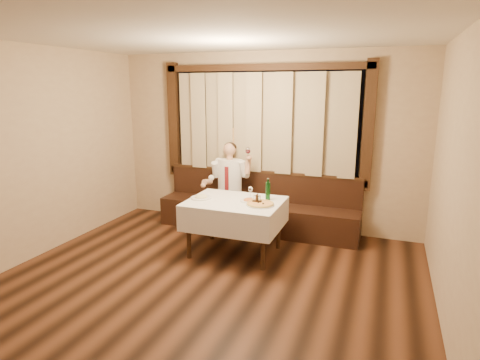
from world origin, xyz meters
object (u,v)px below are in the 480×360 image
at_px(pasta_red, 249,199).
at_px(cruet_caddy, 257,200).
at_px(dining_table, 235,208).
at_px(seated_man, 228,179).
at_px(pizza, 260,204).
at_px(pasta_cream, 201,196).
at_px(green_bottle, 268,191).
at_px(banquette, 258,211).

relative_size(pasta_red, cruet_caddy, 1.82).
height_order(dining_table, seated_man, seated_man).
height_order(pizza, pasta_cream, pasta_cream).
distance_m(pasta_cream, green_bottle, 0.92).
bearing_deg(green_bottle, pasta_cream, -163.64).
xyz_separation_m(pasta_cream, seated_man, (0.00, 0.99, 0.02)).
height_order(pasta_red, cruet_caddy, cruet_caddy).
relative_size(banquette, cruet_caddy, 25.51).
bearing_deg(green_bottle, pasta_red, -143.63).
bearing_deg(cruet_caddy, seated_man, 130.82).
xyz_separation_m(banquette, green_bottle, (0.40, -0.82, 0.57)).
height_order(cruet_caddy, seated_man, seated_man).
bearing_deg(pizza, seated_man, 130.26).
bearing_deg(seated_man, pasta_cream, -90.22).
bearing_deg(banquette, cruet_caddy, -72.84).
relative_size(pizza, green_bottle, 1.25).
relative_size(pizza, pasta_red, 1.64).
xyz_separation_m(dining_table, green_bottle, (0.40, 0.20, 0.23)).
bearing_deg(banquette, pasta_red, -79.39).
bearing_deg(cruet_caddy, banquette, 108.02).
relative_size(dining_table, pizza, 3.39).
distance_m(dining_table, cruet_caddy, 0.35).
relative_size(dining_table, cruet_caddy, 10.12).
relative_size(dining_table, green_bottle, 4.24).
relative_size(green_bottle, cruet_caddy, 2.39).
bearing_deg(green_bottle, cruet_caddy, -111.16).
xyz_separation_m(pasta_cream, cruet_caddy, (0.80, 0.04, 0.00)).
relative_size(banquette, pizza, 8.55).
distance_m(dining_table, pasta_red, 0.23).
xyz_separation_m(pizza, cruet_caddy, (-0.07, 0.07, 0.03)).
distance_m(pasta_red, cruet_caddy, 0.15).
xyz_separation_m(dining_table, pasta_cream, (-0.48, -0.05, 0.14)).
bearing_deg(pasta_red, cruet_caddy, -21.65).
relative_size(green_bottle, seated_man, 0.21).
distance_m(banquette, cruet_caddy, 1.19).
bearing_deg(green_bottle, pizza, -93.60).
xyz_separation_m(banquette, pasta_cream, (-0.48, -1.08, 0.49)).
relative_size(banquette, pasta_cream, 11.16).
xyz_separation_m(green_bottle, cruet_caddy, (-0.08, -0.22, -0.08)).
distance_m(banquette, dining_table, 1.08).
height_order(pasta_red, pasta_cream, pasta_cream).
bearing_deg(banquette, dining_table, -90.00).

